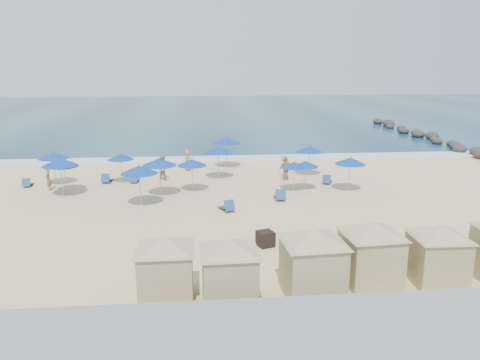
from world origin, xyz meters
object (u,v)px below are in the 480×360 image
cabana_4 (438,247)px  beachgoer_4 (188,160)px  umbrella_4 (121,157)px  umbrella_10 (306,164)px  cabana_3 (371,245)px  umbrella_9 (310,149)px  umbrella_6 (159,162)px  beachgoer_1 (163,168)px  cabana_2 (313,253)px  umbrella_1 (60,162)px  beachgoer_3 (284,166)px  rock_jetty (423,135)px  umbrella_8 (294,165)px  beachgoer_2 (286,169)px  cabana_1 (229,262)px  umbrella_2 (53,155)px  umbrella_7 (218,149)px  beachgoer_0 (48,179)px  umbrella_12 (227,140)px  umbrella_0 (63,164)px  trash_bin (265,239)px  umbrella_5 (192,162)px  umbrella_3 (139,170)px  cabana_0 (166,260)px  umbrella_11 (350,161)px

cabana_4 → beachgoer_4: 22.86m
umbrella_4 → umbrella_10: umbrella_4 is taller
cabana_3 → umbrella_9: (1.86, 17.78, 0.47)m
umbrella_6 → beachgoer_1: size_ratio=1.43×
cabana_2 → umbrella_10: 14.76m
cabana_4 → umbrella_1: (-17.85, 13.84, 0.77)m
umbrella_10 → beachgoer_3: bearing=102.1°
rock_jetty → umbrella_8: (-19.08, -20.42, 1.42)m
beachgoer_2 → beachgoer_3: beachgoer_2 is taller
cabana_1 → umbrella_2: bearing=122.0°
cabana_3 → umbrella_7: (-5.05, 17.43, 0.61)m
cabana_4 → beachgoer_0: cabana_4 is taller
umbrella_6 → umbrella_12: size_ratio=0.99×
umbrella_0 → beachgoer_4: bearing=35.8°
umbrella_8 → beachgoer_3: umbrella_8 is taller
umbrella_8 → beachgoer_1: size_ratio=1.14×
umbrella_6 → umbrella_7: umbrella_6 is taller
trash_bin → umbrella_12: size_ratio=0.27×
trash_bin → umbrella_6: umbrella_6 is taller
beachgoer_2 → umbrella_5: bearing=10.6°
umbrella_6 → umbrella_1: bearing=176.0°
umbrella_3 → beachgoer_4: 9.75m
umbrella_1 → umbrella_12: bearing=34.0°
umbrella_0 → umbrella_12: 12.90m
cabana_3 → umbrella_7: 18.16m
umbrella_8 → umbrella_12: 8.56m
cabana_3 → umbrella_5: (-6.94, 14.04, 0.40)m
umbrella_1 → umbrella_4: bearing=44.9°
rock_jetty → beachgoer_2: 25.88m
umbrella_3 → umbrella_9: 13.64m
umbrella_9 → beachgoer_2: size_ratio=1.37×
beachgoer_0 → umbrella_2: bearing=174.0°
umbrella_4 → cabana_3: bearing=-54.6°
cabana_0 → umbrella_6: bearing=94.9°
beachgoer_2 → umbrella_4: bearing=-10.9°
umbrella_12 → beachgoer_2: 6.30m
beachgoer_2 → beachgoer_3: bearing=-99.6°
umbrella_0 → umbrella_6: (6.34, -1.41, 0.28)m
cabana_2 → umbrella_3: (-7.56, 11.80, 0.61)m
cabana_4 → umbrella_8: bearing=101.4°
beachgoer_3 → umbrella_1: bearing=-92.4°
umbrella_9 → beachgoer_0: size_ratio=1.49×
cabana_4 → umbrella_5: 17.16m
umbrella_6 → beachgoer_1: bearing=91.4°
umbrella_1 → umbrella_4: size_ratio=1.20×
umbrella_3 → umbrella_11: umbrella_3 is taller
cabana_3 → umbrella_12: cabana_3 is taller
umbrella_3 → umbrella_6: umbrella_6 is taller
rock_jetty → umbrella_2: 39.45m
umbrella_10 → beachgoer_1: 10.44m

